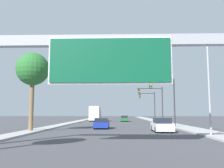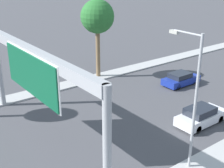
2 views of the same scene
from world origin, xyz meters
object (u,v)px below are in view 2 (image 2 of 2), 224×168
at_px(street_lamp_right, 193,93).
at_px(palm_tree_background, 97,17).
at_px(sign_gantry, 34,70).
at_px(car_mid_left, 201,116).
at_px(car_near_right, 181,79).

bearing_deg(street_lamp_right, palm_tree_background, 163.36).
bearing_deg(sign_gantry, palm_tree_background, 128.40).
xyz_separation_m(palm_tree_background, street_lamp_right, (17.52, -5.24, -1.72)).
bearing_deg(car_mid_left, palm_tree_background, -179.20).
distance_m(palm_tree_background, street_lamp_right, 18.36).
relative_size(sign_gantry, palm_tree_background, 1.90).
bearing_deg(palm_tree_background, sign_gantry, -51.60).
distance_m(sign_gantry, street_lamp_right, 10.49).
relative_size(sign_gantry, street_lamp_right, 1.91).
height_order(sign_gantry, palm_tree_background, palm_tree_background).
bearing_deg(palm_tree_background, street_lamp_right, -16.64).
xyz_separation_m(car_near_right, street_lamp_right, (10.07, -10.97, 4.52)).
bearing_deg(palm_tree_background, car_mid_left, 0.80).
relative_size(sign_gantry, car_near_right, 3.91).
xyz_separation_m(sign_gantry, car_mid_left, (5.25, 11.81, -4.97)).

